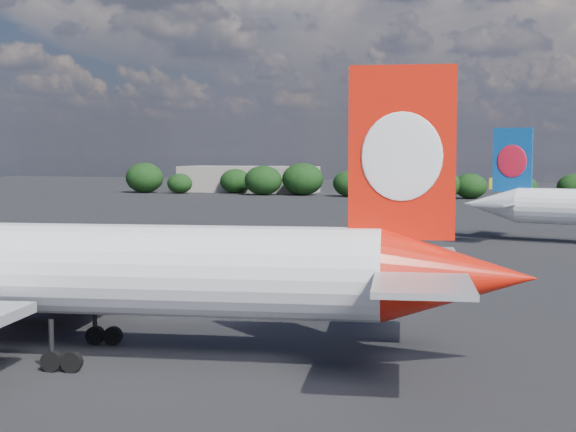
% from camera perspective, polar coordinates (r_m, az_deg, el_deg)
% --- Properties ---
extents(ground, '(500.00, 500.00, 0.00)m').
position_cam_1_polar(ground, '(103.86, 1.07, -2.21)').
color(ground, black).
rests_on(ground, ground).
extents(qantas_airliner, '(51.60, 49.34, 16.94)m').
position_cam_1_polar(qantas_airliner, '(49.27, -15.36, -3.81)').
color(qantas_airliner, white).
rests_on(qantas_airliner, ground).
extents(terminal_building, '(42.00, 16.00, 8.00)m').
position_cam_1_polar(terminal_building, '(250.01, -2.85, 2.63)').
color(terminal_building, gray).
rests_on(terminal_building, ground).
extents(highway_sign, '(6.00, 0.30, 4.50)m').
position_cam_1_polar(highway_sign, '(219.76, 6.79, 2.12)').
color(highway_sign, '#136220').
rests_on(highway_sign, ground).
extents(billboard_yellow, '(5.00, 0.30, 5.50)m').
position_cam_1_polar(billboard_yellow, '(220.51, 14.76, 2.21)').
color(billboard_yellow, yellow).
rests_on(billboard_yellow, ground).
extents(horizon_treeline, '(211.61, 15.40, 9.32)m').
position_cam_1_polar(horizon_treeline, '(218.40, 12.69, 2.26)').
color(horizon_treeline, black).
rests_on(horizon_treeline, ground).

